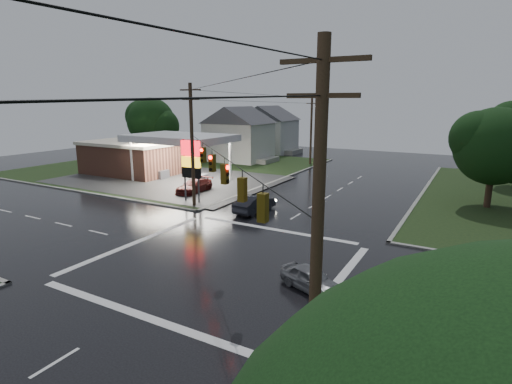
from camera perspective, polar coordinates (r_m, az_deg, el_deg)
The scene contains 15 objects.
ground at distance 24.59m, azimuth -4.88°, elevation -9.82°, with size 120.00×120.00×0.00m, color black.
grass_nw at distance 59.97m, azimuth -11.55°, elevation 3.59°, with size 36.00×36.00×0.08m, color black.
gas_station at distance 54.84m, azimuth -15.71°, elevation 5.17°, with size 26.20×18.00×5.60m.
pylon_sign at distance 37.79m, azimuth -9.27°, elevation 4.42°, with size 2.00×0.35×6.00m.
utility_pole_nw at distance 36.18m, azimuth -9.11°, elevation 6.78°, with size 2.20×0.32×11.00m.
utility_pole_se at distance 10.48m, azimuth 8.66°, elevation -8.27°, with size 2.20×0.32×11.00m.
utility_pole_n at distance 61.07m, azimuth 7.89°, elevation 9.02°, with size 2.20×0.32×10.50m.
traffic_signals at distance 22.86m, azimuth -5.18°, elevation 5.32°, with size 26.87×26.87×1.47m.
house_near at distance 64.50m, azimuth -2.41°, elevation 8.39°, with size 11.05×8.48×8.60m.
house_far at distance 75.40m, azimuth 1.79°, elevation 9.05°, with size 11.05×8.48×8.60m.
tree_nw_behind at distance 67.55m, azimuth -14.67°, elevation 9.70°, with size 8.93×7.60×10.00m.
tree_ne_near at distance 40.89m, azimuth 31.14°, elevation 5.56°, with size 7.99×6.80×8.98m.
car_north at distance 34.66m, azimuth -0.19°, elevation -1.67°, with size 1.60×4.60×1.52m, color black.
car_crossing at distance 21.02m, azimuth 7.85°, elevation -12.17°, with size 1.45×3.59×1.22m, color slate.
car_pump at distance 42.60m, azimuth -8.82°, elevation 0.87°, with size 1.97×4.85×1.41m, color #551613.
Camera 1 is at (12.87, -18.69, 9.48)m, focal length 28.00 mm.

